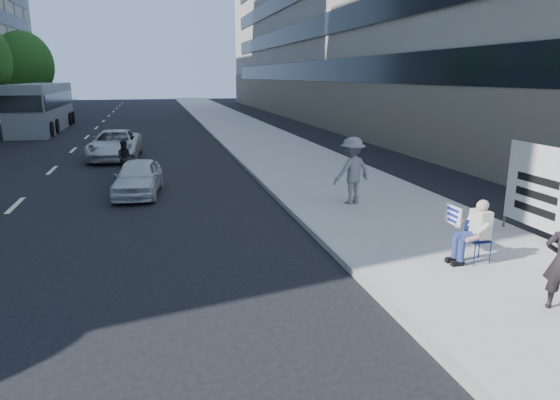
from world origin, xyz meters
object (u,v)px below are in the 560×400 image
object	(u,v)px
seated_protester	(474,228)
motorcycle	(126,160)
bus	(42,107)
white_sedan_near	(138,177)
protest_banner	(555,192)
white_sedan_far	(115,145)
jogger	(352,171)

from	to	relation	value
seated_protester	motorcycle	world-z (taller)	seated_protester
seated_protester	bus	xyz separation A→B (m)	(-13.87, 31.00, 0.76)
white_sedan_near	bus	size ratio (longest dim) A/B	0.29
protest_banner	bus	bearing A→B (deg)	117.85
protest_banner	white_sedan_near	bearing A→B (deg)	138.40
white_sedan_near	white_sedan_far	xyz separation A→B (m)	(-1.24, 8.02, 0.08)
white_sedan_near	white_sedan_far	bearing A→B (deg)	105.47
white_sedan_far	bus	xyz separation A→B (m)	(-5.88, 14.52, 0.97)
protest_banner	white_sedan_far	xyz separation A→B (m)	(-10.27, 16.04, -0.73)
white_sedan_far	bus	distance (m)	15.69
seated_protester	white_sedan_near	world-z (taller)	seated_protester
motorcycle	bus	bearing A→B (deg)	103.40
seated_protester	white_sedan_near	xyz separation A→B (m)	(-6.76, 8.46, -0.29)
seated_protester	white_sedan_far	bearing A→B (deg)	115.87
white_sedan_near	bus	distance (m)	23.66
jogger	motorcycle	distance (m)	9.55
jogger	white_sedan_near	world-z (taller)	jogger
white_sedan_near	bus	bearing A→B (deg)	114.22
motorcycle	bus	world-z (taller)	bus
white_sedan_far	motorcycle	xyz separation A→B (m)	(0.70, -4.61, -0.03)
motorcycle	bus	size ratio (longest dim) A/B	0.17
seated_protester	white_sedan_near	distance (m)	10.83
white_sedan_near	motorcycle	size ratio (longest dim) A/B	1.68
seated_protester	protest_banner	world-z (taller)	protest_banner
protest_banner	motorcycle	world-z (taller)	protest_banner
white_sedan_far	protest_banner	bearing A→B (deg)	-54.03
jogger	motorcycle	world-z (taller)	jogger
jogger	white_sedan_near	xyz separation A→B (m)	(-6.21, 3.33, -0.55)
white_sedan_near	white_sedan_far	size ratio (longest dim) A/B	0.72
jogger	motorcycle	xyz separation A→B (m)	(-6.75, 6.74, -0.50)
seated_protester	jogger	world-z (taller)	jogger
jogger	white_sedan_far	xyz separation A→B (m)	(-7.44, 11.35, -0.47)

